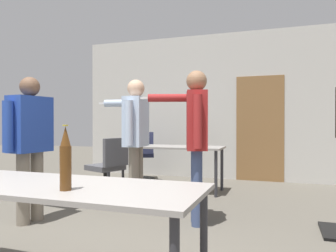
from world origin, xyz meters
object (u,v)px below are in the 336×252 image
object	(u,v)px
beer_bottle	(66,159)
person_far_watching	(29,136)
office_chair_near_pushed	(108,170)
office_chair_mid_tucked	(142,157)
person_left_plaid	(135,131)
person_near_casual	(195,130)

from	to	relation	value
beer_bottle	person_far_watching	bearing A→B (deg)	137.51
office_chair_near_pushed	beer_bottle	size ratio (longest dim) A/B	2.37
office_chair_mid_tucked	beer_bottle	bearing A→B (deg)	-97.17
person_far_watching	person_left_plaid	xyz separation A→B (m)	(0.89, 0.93, 0.04)
person_near_casual	beer_bottle	distance (m)	1.99
person_near_casual	office_chair_mid_tucked	xyz separation A→B (m)	(-1.70, 2.39, -0.60)
person_left_plaid	beer_bottle	xyz separation A→B (m)	(0.64, -2.34, -0.11)
person_far_watching	office_chair_near_pushed	xyz separation A→B (m)	(0.22, 1.43, -0.57)
beer_bottle	person_left_plaid	bearing A→B (deg)	105.39
person_near_casual	office_chair_near_pushed	xyz separation A→B (m)	(-1.59, 0.87, -0.63)
person_near_casual	person_left_plaid	world-z (taller)	person_near_casual
person_far_watching	beer_bottle	world-z (taller)	person_far_watching
person_far_watching	office_chair_near_pushed	size ratio (longest dim) A/B	1.83
person_far_watching	person_left_plaid	size ratio (longest dim) A/B	0.97
office_chair_mid_tucked	person_left_plaid	bearing A→B (deg)	-94.02
office_chair_near_pushed	office_chair_mid_tucked	size ratio (longest dim) A/B	0.95
person_far_watching	office_chair_near_pushed	world-z (taller)	person_far_watching
person_near_casual	person_left_plaid	bearing A→B (deg)	50.59
person_near_casual	person_far_watching	world-z (taller)	person_near_casual
person_near_casual	office_chair_near_pushed	distance (m)	1.92
person_far_watching	beer_bottle	bearing A→B (deg)	-125.40
person_left_plaid	office_chair_near_pushed	distance (m)	1.04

